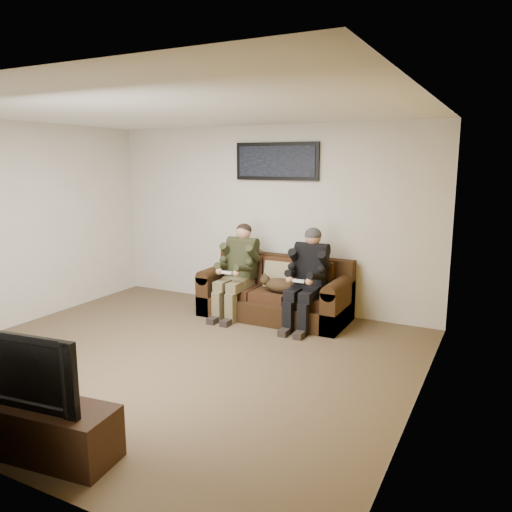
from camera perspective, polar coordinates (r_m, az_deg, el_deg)
The scene contains 15 objects.
floor at distance 5.62m, azimuth -8.98°, elevation -11.31°, with size 5.00×5.00×0.00m, color brown.
ceiling at distance 5.24m, azimuth -9.84°, elevation 16.08°, with size 5.00×5.00×0.00m, color silver.
wall_back at distance 7.19m, azimuth 1.34°, elevation 4.38°, with size 5.00×5.00×0.00m, color beige.
wall_left at distance 7.05m, azimuth -26.00°, elevation 3.15°, with size 4.50×4.50×0.00m, color beige.
wall_right at distance 4.30m, azimuth 18.47°, elevation -0.53°, with size 4.50×4.50×0.00m, color beige.
accent_wall_right at distance 4.30m, azimuth 18.34°, elevation -0.52°, with size 4.50×4.50×0.00m, color #B07F11.
sofa at distance 6.85m, azimuth 2.38°, elevation -4.42°, with size 1.99×0.86×0.82m.
throw_pillow at distance 6.82m, azimuth 2.53°, elevation -2.13°, with size 0.38×0.11×0.36m, color #8F815D.
throw_blanket at distance 7.22m, azimuth -1.09°, elevation 0.51°, with size 0.41×0.20×0.07m, color tan.
person_left at distance 6.84m, azimuth -2.07°, elevation -1.09°, with size 0.51×0.87×1.25m.
person_right at distance 6.41m, azimuth 5.94°, elevation -1.91°, with size 0.51×0.86×1.26m.
cat at distance 6.58m, azimuth 2.73°, elevation -3.32°, with size 0.66×0.26×0.24m.
framed_poster at distance 7.05m, azimuth 2.37°, elevation 10.76°, with size 1.25×0.05×0.52m.
tv_stand at distance 4.16m, azimuth -23.79°, elevation -17.49°, with size 1.25×0.40×0.39m, color #311E10.
television at distance 3.96m, azimuth -24.32°, elevation -11.45°, with size 0.95×0.13×0.55m, color black.
Camera 1 is at (3.11, -4.18, 2.10)m, focal length 35.00 mm.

